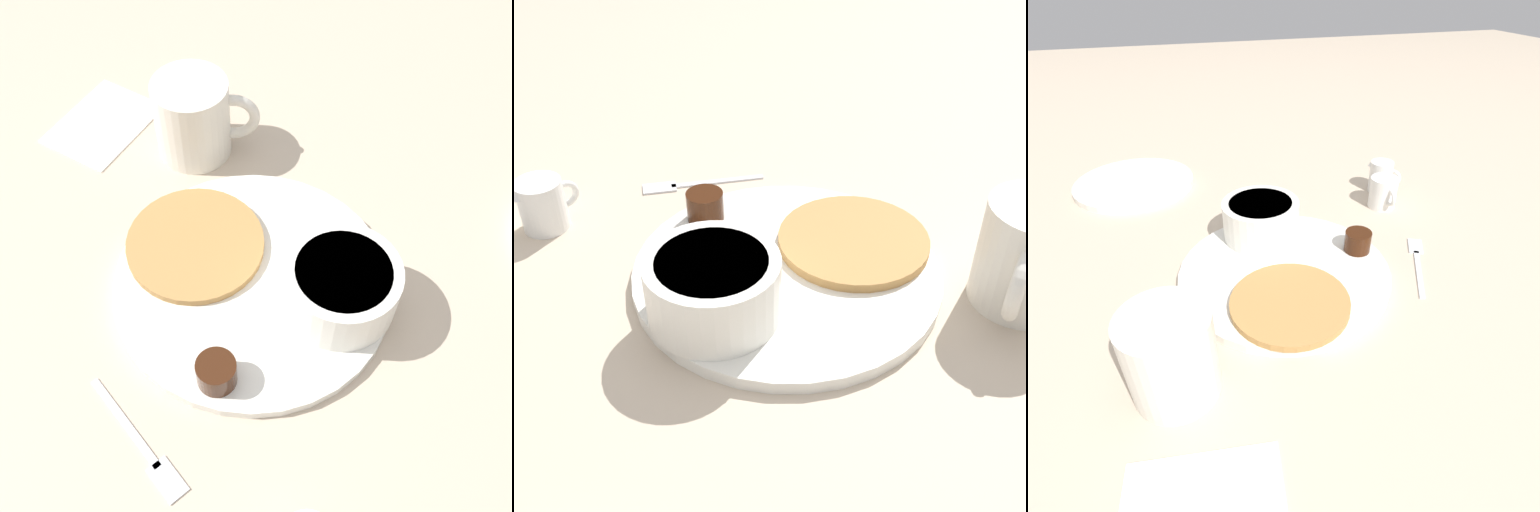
{
  "view_description": "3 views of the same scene",
  "coord_description": "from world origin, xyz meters",
  "views": [
    {
      "loc": [
        -0.31,
        -0.13,
        0.55
      ],
      "look_at": [
        0.01,
        0.0,
        0.04
      ],
      "focal_mm": 45.0,
      "sensor_mm": 36.0,
      "label": 1
    },
    {
      "loc": [
        0.34,
        -0.3,
        0.37
      ],
      "look_at": [
        -0.01,
        -0.01,
        0.03
      ],
      "focal_mm": 45.0,
      "sensor_mm": 36.0,
      "label": 2
    },
    {
      "loc": [
        0.12,
        0.4,
        0.34
      ],
      "look_at": [
        0.01,
        0.02,
        0.05
      ],
      "focal_mm": 28.0,
      "sensor_mm": 36.0,
      "label": 3
    }
  ],
  "objects": [
    {
      "name": "ground_plane",
      "position": [
        0.0,
        0.0,
        0.0
      ],
      "size": [
        4.0,
        4.0,
        0.0
      ],
      "primitive_type": "plane",
      "color": "#C6B299"
    },
    {
      "name": "plate",
      "position": [
        0.0,
        0.0,
        0.01
      ],
      "size": [
        0.28,
        0.28,
        0.01
      ],
      "color": "white",
      "rests_on": "ground_plane"
    },
    {
      "name": "pancake_stack",
      "position": [
        0.01,
        0.07,
        0.02
      ],
      "size": [
        0.14,
        0.14,
        0.01
      ],
      "color": "#B78447",
      "rests_on": "plate"
    },
    {
      "name": "bowl",
      "position": [
        0.01,
        -0.09,
        0.04
      ],
      "size": [
        0.11,
        0.11,
        0.06
      ],
      "color": "white",
      "rests_on": "plate"
    },
    {
      "name": "syrup_cup",
      "position": [
        -0.11,
        -0.01,
        0.03
      ],
      "size": [
        0.04,
        0.04,
        0.03
      ],
      "color": "#38190A",
      "rests_on": "plate"
    },
    {
      "name": "butter_ramekin",
      "position": [
        -0.01,
        -0.1,
        0.03
      ],
      "size": [
        0.05,
        0.05,
        0.05
      ],
      "color": "white",
      "rests_on": "plate"
    },
    {
      "name": "creamer_pitcher_near",
      "position": [
        -0.21,
        -0.13,
        0.03
      ],
      "size": [
        0.05,
        0.07,
        0.05
      ],
      "color": "white",
      "rests_on": "ground_plane"
    },
    {
      "name": "fork",
      "position": [
        -0.19,
        0.02,
        0.0
      ],
      "size": [
        0.07,
        0.13,
        0.0
      ],
      "color": "silver",
      "rests_on": "ground_plane"
    }
  ]
}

